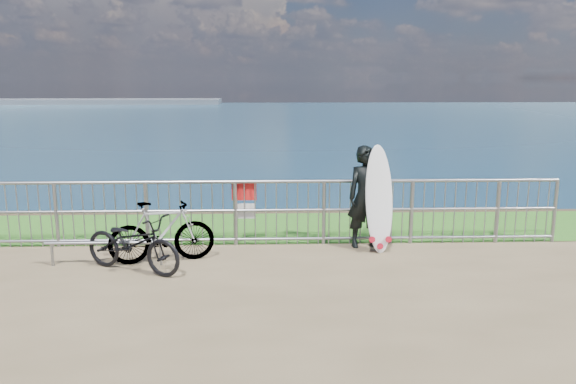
{
  "coord_description": "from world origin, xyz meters",
  "views": [
    {
      "loc": [
        0.08,
        -7.66,
        2.8
      ],
      "look_at": [
        0.37,
        1.2,
        1.0
      ],
      "focal_mm": 35.0,
      "sensor_mm": 36.0,
      "label": 1
    }
  ],
  "objects_px": {
    "surfboard": "(379,203)",
    "bicycle_far": "(162,232)",
    "surfer": "(366,197)",
    "bicycle_near": "(133,243)"
  },
  "relations": [
    {
      "from": "surfer",
      "to": "bicycle_near",
      "type": "height_order",
      "value": "surfer"
    },
    {
      "from": "surfboard",
      "to": "bicycle_far",
      "type": "height_order",
      "value": "surfboard"
    },
    {
      "from": "surfboard",
      "to": "bicycle_far",
      "type": "xyz_separation_m",
      "value": [
        -3.45,
        -0.47,
        -0.32
      ]
    },
    {
      "from": "surfboard",
      "to": "surfer",
      "type": "bearing_deg",
      "value": 124.83
    },
    {
      "from": "surfer",
      "to": "surfboard",
      "type": "height_order",
      "value": "surfboard"
    },
    {
      "from": "surfer",
      "to": "bicycle_far",
      "type": "xyz_separation_m",
      "value": [
        -3.27,
        -0.73,
        -0.37
      ]
    },
    {
      "from": "surfer",
      "to": "surfboard",
      "type": "relative_size",
      "value": 0.98
    },
    {
      "from": "surfboard",
      "to": "bicycle_near",
      "type": "height_order",
      "value": "surfboard"
    },
    {
      "from": "bicycle_far",
      "to": "surfer",
      "type": "bearing_deg",
      "value": -90.46
    },
    {
      "from": "surfer",
      "to": "bicycle_near",
      "type": "bearing_deg",
      "value": -171.62
    }
  ]
}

